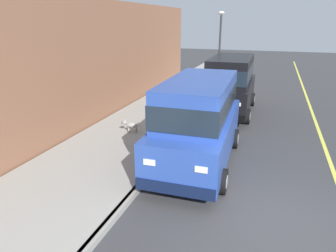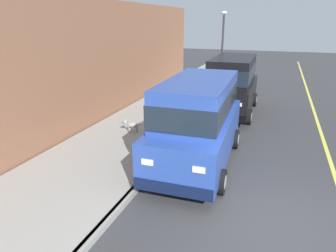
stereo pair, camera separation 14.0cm
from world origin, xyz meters
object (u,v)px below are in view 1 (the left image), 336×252
dog_grey (131,125)px  street_lamp (220,40)px  car_blue_van (198,118)px  car_black_van (230,82)px  fire_hydrant (184,111)px

dog_grey → street_lamp: size_ratio=0.17×
car_blue_van → car_black_van: 5.67m
car_black_van → dog_grey: (-2.94, -4.30, -0.97)m
fire_hydrant → street_lamp: size_ratio=0.16×
street_lamp → car_black_van: bearing=-74.2°
car_blue_van → dog_grey: bearing=154.3°
car_blue_van → street_lamp: (-1.36, 10.84, 1.51)m
car_blue_van → fire_hydrant: 3.99m
dog_grey → car_blue_van: bearing=-25.7°
dog_grey → fire_hydrant: 2.62m
car_black_van → dog_grey: bearing=-124.3°
car_black_van → fire_hydrant: 2.75m
dog_grey → street_lamp: (1.48, 9.48, 2.48)m
dog_grey → street_lamp: bearing=81.1°
car_blue_van → fire_hydrant: size_ratio=6.83×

